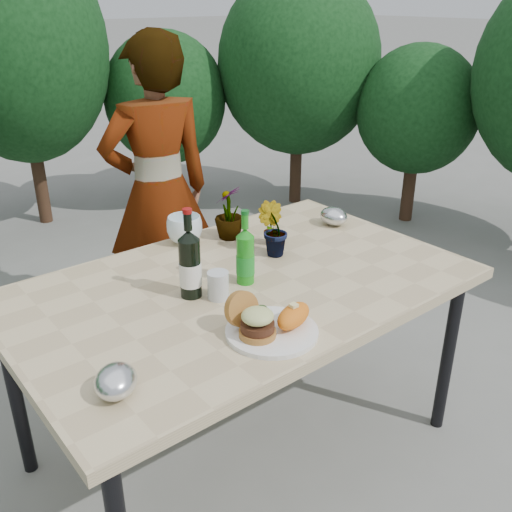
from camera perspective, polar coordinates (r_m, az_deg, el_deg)
ground at (r=2.45m, az=-1.24°, el=-18.35°), size 80.00×80.00×0.00m
patio_table at (r=2.04m, az=-1.41°, el=-4.04°), size 1.60×1.00×0.75m
shrub_hedge at (r=3.20m, az=-17.02°, el=13.89°), size 7.01×5.00×2.16m
dinner_plate at (r=1.72m, az=1.59°, el=-7.56°), size 0.28×0.28×0.01m
burger_stack at (r=1.68m, az=-0.26°, el=-6.39°), size 0.11×0.16×0.11m
sweet_potato at (r=1.73m, az=3.76°, el=-5.99°), size 0.17×0.12×0.06m
grilled_veg at (r=1.78m, az=0.08°, el=-5.59°), size 0.08×0.05×0.03m
wine_bottle at (r=1.89m, az=-6.62°, el=-0.90°), size 0.07×0.07×0.31m
sparkling_water at (r=1.97m, az=-1.08°, el=-0.08°), size 0.07×0.07×0.27m
plastic_cup at (r=1.90m, az=-3.80°, el=-2.94°), size 0.07×0.07×0.09m
seedling_left at (r=2.29m, az=1.57°, el=3.44°), size 0.10×0.12×0.19m
seedling_mid at (r=2.19m, az=1.68°, el=2.67°), size 0.14×0.15×0.21m
seedling_right at (r=2.35m, az=-2.70°, el=4.34°), size 0.17×0.17×0.22m
blue_bowl at (r=2.33m, az=-7.15°, el=2.64°), size 0.18×0.18×0.11m
foil_packet_left at (r=1.51m, az=-13.85°, el=-12.05°), size 0.16×0.17×0.08m
foil_packet_right at (r=2.53m, az=7.77°, el=3.97°), size 0.11×0.14×0.08m
person at (r=2.91m, az=-9.72°, el=6.26°), size 0.62×0.46×1.54m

